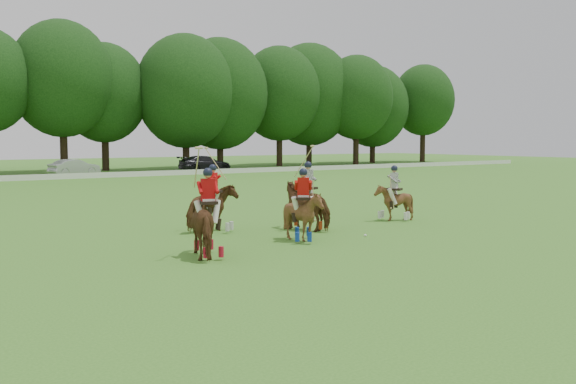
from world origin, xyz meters
TOP-DOWN VIEW (x-y plane):
  - ground at (0.00, 0.00)m, footprint 180.00×180.00m
  - boundary_rail at (0.00, 38.00)m, footprint 120.00×0.10m
  - car_mid at (5.87, 42.50)m, footprint 4.52×2.54m
  - car_right at (18.48, 42.50)m, footprint 5.31×2.33m
  - polo_red_a at (-2.44, 1.96)m, footprint 1.42×2.18m
  - polo_red_b at (-0.18, 5.92)m, footprint 2.09×2.06m
  - polo_red_c at (1.20, 2.61)m, footprint 1.83×1.87m
  - polo_stripe_a at (2.81, 4.54)m, footprint 1.61×2.19m
  - polo_stripe_b at (7.03, 4.62)m, footprint 1.62×1.68m
  - polo_ball at (3.39, 2.17)m, footprint 0.09×0.09m

SIDE VIEW (x-z plane):
  - ground at x=0.00m, z-range 0.00..0.00m
  - polo_ball at x=3.39m, z-range 0.00..0.09m
  - boundary_rail at x=0.00m, z-range 0.00..0.44m
  - car_mid at x=5.87m, z-range 0.00..1.41m
  - polo_stripe_b at x=7.03m, z-range -0.32..1.83m
  - car_right at x=18.48m, z-range 0.00..1.52m
  - polo_red_c at x=1.20m, z-range -0.32..1.94m
  - polo_red_b at x=-0.18m, z-range -0.60..2.25m
  - polo_stripe_a at x=2.81m, z-range -0.59..2.33m
  - polo_red_a at x=-2.44m, z-range -0.59..2.34m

